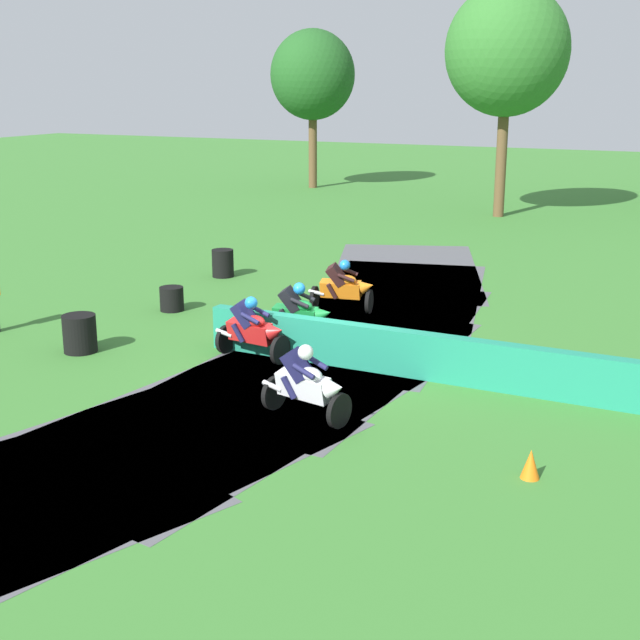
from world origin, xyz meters
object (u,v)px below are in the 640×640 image
(motorcycle_chase_red, at_px, (253,329))
(tire_stack_far, at_px, (223,263))
(motorcycle_trailing_green, at_px, (299,313))
(motorcycle_lead_white, at_px, (307,384))
(motorcycle_fourth_orange, at_px, (344,287))
(tire_stack_mid_a, at_px, (80,333))
(traffic_cone, at_px, (531,464))
(tire_stack_mid_b, at_px, (172,299))

(motorcycle_chase_red, bearing_deg, tire_stack_far, 125.92)
(motorcycle_trailing_green, relative_size, tire_stack_far, 2.10)
(motorcycle_lead_white, height_order, motorcycle_fourth_orange, motorcycle_lead_white)
(motorcycle_trailing_green, bearing_deg, tire_stack_mid_a, -145.99)
(traffic_cone, bearing_deg, tire_stack_far, 139.00)
(motorcycle_trailing_green, xyz_separation_m, traffic_cone, (6.07, -4.64, -0.43))
(motorcycle_chase_red, distance_m, tire_stack_far, 8.02)
(tire_stack_mid_a, relative_size, tire_stack_far, 1.00)
(motorcycle_chase_red, xyz_separation_m, tire_stack_far, (-4.70, 6.49, -0.25))
(motorcycle_fourth_orange, relative_size, tire_stack_far, 2.12)
(tire_stack_mid_a, bearing_deg, motorcycle_lead_white, -13.25)
(motorcycle_trailing_green, distance_m, traffic_cone, 7.65)
(motorcycle_trailing_green, height_order, tire_stack_mid_b, motorcycle_trailing_green)
(traffic_cone, bearing_deg, motorcycle_lead_white, 171.03)
(motorcycle_chase_red, relative_size, tire_stack_mid_a, 2.13)
(motorcycle_lead_white, xyz_separation_m, motorcycle_trailing_green, (-2.18, 4.02, -0.00))
(motorcycle_chase_red, bearing_deg, motorcycle_fourth_orange, 88.29)
(motorcycle_fourth_orange, bearing_deg, tire_stack_mid_a, -124.57)
(tire_stack_mid_a, height_order, traffic_cone, tire_stack_mid_a)
(motorcycle_trailing_green, distance_m, tire_stack_mid_b, 4.24)
(motorcycle_lead_white, bearing_deg, tire_stack_mid_b, 140.81)
(motorcycle_fourth_orange, height_order, tire_stack_far, motorcycle_fourth_orange)
(tire_stack_far, bearing_deg, tire_stack_mid_a, -81.49)
(motorcycle_trailing_green, height_order, tire_stack_far, motorcycle_trailing_green)
(tire_stack_far, xyz_separation_m, traffic_cone, (11.06, -9.61, -0.18))
(motorcycle_chase_red, height_order, tire_stack_mid_a, motorcycle_chase_red)
(motorcycle_lead_white, relative_size, motorcycle_fourth_orange, 1.01)
(motorcycle_chase_red, height_order, tire_stack_mid_b, motorcycle_chase_red)
(motorcycle_lead_white, relative_size, tire_stack_far, 2.13)
(motorcycle_lead_white, distance_m, motorcycle_chase_red, 3.51)
(motorcycle_fourth_orange, bearing_deg, motorcycle_chase_red, -91.71)
(tire_stack_mid_b, bearing_deg, motorcycle_lead_white, -39.19)
(motorcycle_chase_red, height_order, motorcycle_trailing_green, motorcycle_trailing_green)
(motorcycle_lead_white, height_order, motorcycle_trailing_green, motorcycle_lead_white)
(motorcycle_lead_white, xyz_separation_m, traffic_cone, (3.89, -0.61, -0.43))
(tire_stack_far, relative_size, traffic_cone, 1.82)
(tire_stack_mid_b, bearing_deg, traffic_cone, -29.39)
(motorcycle_lead_white, height_order, tire_stack_mid_a, motorcycle_lead_white)
(motorcycle_chase_red, distance_m, motorcycle_fourth_orange, 4.28)
(motorcycle_lead_white, xyz_separation_m, tire_stack_mid_a, (-6.03, 1.42, -0.25))
(motorcycle_lead_white, distance_m, tire_stack_far, 11.50)
(tire_stack_mid_a, xyz_separation_m, traffic_cone, (9.92, -2.03, -0.18))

